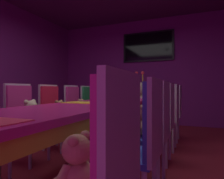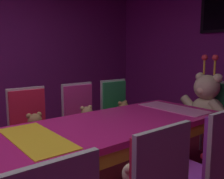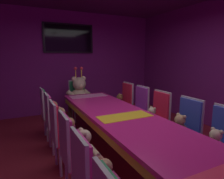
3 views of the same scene
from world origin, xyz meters
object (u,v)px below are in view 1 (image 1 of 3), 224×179
Objects in this scene: teddy_left_3 at (60,111)px; chair_right_1 at (145,135)px; banquet_table at (93,110)px; throne_chair at (141,103)px; teddy_left_2 at (31,115)px; teddy_left_5 at (96,106)px; teddy_right_1 at (125,135)px; wall_tv at (148,47)px; chair_right_3 at (165,115)px; teddy_right_3 at (153,116)px; chair_right_2 at (157,123)px; chair_left_2 at (22,114)px; king_teddy_bear at (139,97)px; chair_left_4 at (75,107)px; chair_left_3 at (52,110)px; teddy_right_2 at (142,122)px; chair_right_4 at (172,110)px; teddy_right_5 at (167,108)px; chair_right_5 at (175,107)px; chair_right_0 at (105,166)px; chair_left_5 at (90,104)px; teddy_left_4 at (82,108)px; teddy_right_0 at (76,167)px.

chair_right_1 is (1.58, -1.16, 0.01)m from teddy_left_3.
banquet_table is 3.74× the size of throne_chair.
teddy_left_5 is at bearing 90.81° from teddy_left_2.
chair_right_1 is 3.28× the size of teddy_right_1.
teddy_left_3 is 0.23× the size of wall_tv.
teddy_right_3 is at bearing 0.00° from chair_right_3.
chair_right_2 is 1.00× the size of chair_right_3.
teddy_left_3 is at bearing -21.21° from chair_right_2.
chair_right_2 and throne_chair have the same top height.
chair_left_2 is 1.70m from chair_right_2.
chair_right_1 is 3.22m from king_teddy_bear.
king_teddy_bear is (-0.72, 3.10, 0.16)m from teddy_right_1.
chair_left_2 is 1.00× the size of chair_left_4.
chair_right_2 is (1.58, -1.81, 0.02)m from teddy_left_5.
chair_left_4 is 1.14× the size of king_teddy_bear.
teddy_left_2 reaches higher than teddy_left_3.
chair_left_3 is 1.68m from teddy_right_2.
chair_left_4 is at bearing -111.18° from wall_tv.
teddy_left_2 is at bearing 38.41° from chair_right_4.
throne_chair is at bearing -51.80° from teddy_right_5.
chair_right_5 is (1.57, 1.20, 0.01)m from teddy_left_3.
teddy_left_2 is at bearing -0.00° from chair_left_2.
chair_right_5 is (0.00, 0.58, 0.00)m from chair_right_4.
teddy_right_1 is 0.57m from chair_right_2.
chair_right_0 is at bearing 89.99° from chair_right_2.
teddy_right_2 is at bearing -21.23° from chair_left_3.
teddy_right_3 is at bearing -76.07° from wall_tv.
banquet_table is at bearing -46.64° from chair_left_4.
teddy_right_1 is 0.30× the size of chair_right_3.
chair_left_4 is at bearing -88.81° from chair_left_5.
chair_left_2 is at bearing -18.13° from chair_right_1.
teddy_left_4 is 0.60m from chair_left_5.
teddy_right_1 is at bearing -48.52° from chair_left_4.
chair_right_0 is 1.81m from chair_right_3.
chair_left_2 is at bearing 180.00° from teddy_left_2.
teddy_left_4 is 1.06× the size of teddy_right_0.
teddy_right_2 is at bearing -0.34° from chair_left_2.
chair_left_2 is at bearing 20.02° from chair_right_3.
chair_left_5 is (-0.01, 1.20, 0.00)m from chair_left_3.
teddy_right_3 is 0.29× the size of throne_chair.
chair_left_5 is (-0.15, 1.20, 0.01)m from teddy_left_3.
banquet_table is 10.68× the size of teddy_left_2.
teddy_left_4 reaches higher than teddy_right_3.
teddy_left_4 is 0.30× the size of chair_left_5.
teddy_right_1 is 1.00× the size of teddy_right_5.
teddy_left_5 is (0.14, 1.20, -0.02)m from chair_left_3.
chair_right_5 is (0.01, 1.19, 0.00)m from chair_right_3.
king_teddy_bear is (0.00, -0.17, 0.14)m from throne_chair.
throne_chair is (0.71, 1.48, 0.02)m from teddy_left_4.
chair_right_2 is (0.14, 1.18, 0.02)m from teddy_right_0.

